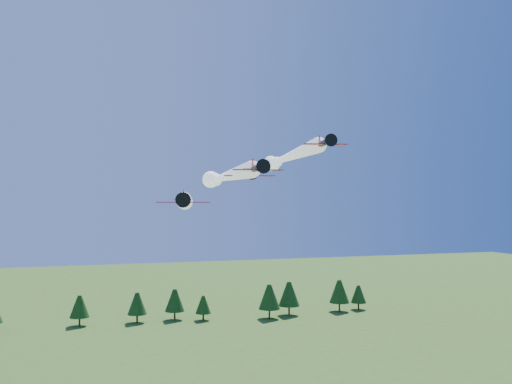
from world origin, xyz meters
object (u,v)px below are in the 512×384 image
object	(u,v)px
plane_lead	(224,177)
plane_left	(185,200)
plane_slot	(249,174)
plane_right	(286,158)

from	to	relation	value
plane_lead	plane_left	distance (m)	11.56
plane_slot	plane_left	bearing A→B (deg)	116.07
plane_lead	plane_right	distance (m)	17.47
plane_lead	plane_left	bearing A→B (deg)	129.02
plane_lead	plane_right	bearing A→B (deg)	31.27
plane_lead	plane_slot	distance (m)	14.94
plane_left	plane_right	distance (m)	22.96
plane_lead	plane_left	xyz separation A→B (m)	(-5.84, 8.95, -4.41)
plane_slot	plane_lead	bearing A→B (deg)	102.95
plane_lead	plane_slot	bearing A→B (deg)	-82.61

